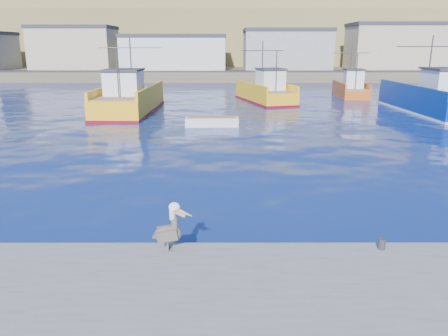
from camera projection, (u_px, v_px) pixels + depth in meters
name	position (u px, v px, depth m)	size (l,w,h in m)	color
ground	(260.00, 218.00, 15.23)	(260.00, 260.00, 0.00)	#060F50
dock_bollards	(293.00, 244.00, 11.78)	(36.20, 0.20, 0.30)	#4C4C4C
far_shore	(228.00, 33.00, 117.91)	(200.00, 81.00, 24.00)	brown
trawler_yellow_a	(129.00, 99.00, 39.35)	(5.80, 12.76, 6.69)	yellow
trawler_yellow_b	(266.00, 92.00, 46.50)	(6.10, 10.72, 6.37)	yellow
trawler_blue	(434.00, 99.00, 39.09)	(6.51, 13.74, 6.80)	navy
boat_orange	(351.00, 88.00, 50.93)	(3.97, 7.71, 5.98)	#C9571B
skiff_mid	(212.00, 122.00, 32.56)	(3.98, 1.52, 0.86)	silver
pelican	(170.00, 230.00, 11.62)	(1.10, 0.52, 1.36)	#595451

